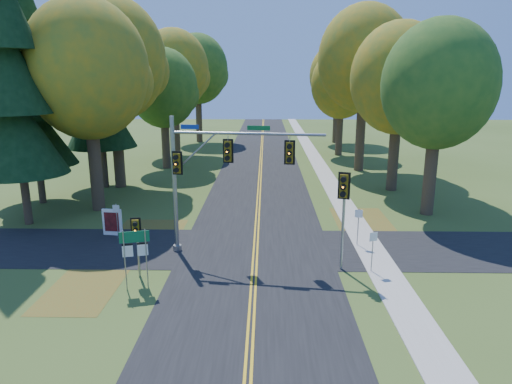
{
  "coord_description": "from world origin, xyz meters",
  "views": [
    {
      "loc": [
        0.51,
        -21.28,
        9.06
      ],
      "look_at": [
        0.02,
        1.88,
        3.2
      ],
      "focal_mm": 32.0,
      "sensor_mm": 36.0,
      "label": 1
    }
  ],
  "objects_px": {
    "east_signal_pole": "(344,197)",
    "route_sign_cluster": "(135,248)",
    "info_kiosk": "(112,222)",
    "traffic_mast": "(210,167)"
  },
  "relations": [
    {
      "from": "info_kiosk",
      "to": "east_signal_pole",
      "type": "bearing_deg",
      "value": -14.52
    },
    {
      "from": "route_sign_cluster",
      "to": "info_kiosk",
      "type": "xyz_separation_m",
      "value": [
        -3.35,
        6.92,
        -1.12
      ]
    },
    {
      "from": "traffic_mast",
      "to": "info_kiosk",
      "type": "distance_m",
      "value": 7.74
    },
    {
      "from": "traffic_mast",
      "to": "route_sign_cluster",
      "type": "bearing_deg",
      "value": -116.14
    },
    {
      "from": "route_sign_cluster",
      "to": "info_kiosk",
      "type": "bearing_deg",
      "value": 101.12
    },
    {
      "from": "traffic_mast",
      "to": "route_sign_cluster",
      "type": "distance_m",
      "value": 5.77
    },
    {
      "from": "east_signal_pole",
      "to": "route_sign_cluster",
      "type": "height_order",
      "value": "east_signal_pole"
    },
    {
      "from": "route_sign_cluster",
      "to": "east_signal_pole",
      "type": "bearing_deg",
      "value": -2.09
    },
    {
      "from": "east_signal_pole",
      "to": "route_sign_cluster",
      "type": "distance_m",
      "value": 9.63
    },
    {
      "from": "traffic_mast",
      "to": "east_signal_pole",
      "type": "distance_m",
      "value": 6.83
    }
  ]
}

